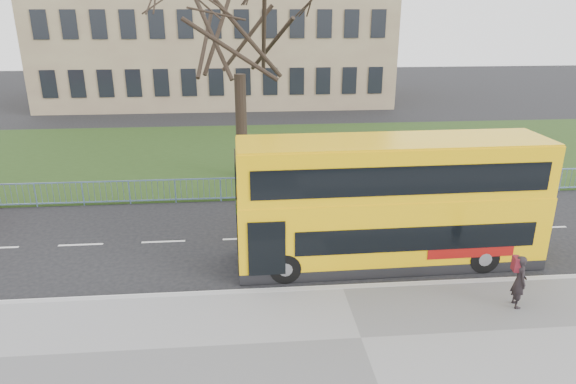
# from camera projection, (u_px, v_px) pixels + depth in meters

# --- Properties ---
(ground) EXTENTS (120.00, 120.00, 0.00)m
(ground) POSITION_uv_depth(u_px,v_px,m) (334.00, 267.00, 17.27)
(ground) COLOR black
(ground) RESTS_ON ground
(kerb) EXTENTS (80.00, 0.20, 0.14)m
(kerb) POSITION_uv_depth(u_px,v_px,m) (342.00, 289.00, 15.80)
(kerb) COLOR #9C9C9F
(kerb) RESTS_ON ground
(grass_verge) EXTENTS (80.00, 15.40, 0.08)m
(grass_verge) POSITION_uv_depth(u_px,v_px,m) (293.00, 153.00, 30.66)
(grass_verge) COLOR #223814
(grass_verge) RESTS_ON ground
(guard_railing) EXTENTS (40.00, 0.12, 1.10)m
(guard_railing) POSITION_uv_depth(u_px,v_px,m) (309.00, 187.00, 23.27)
(guard_railing) COLOR #6484B3
(guard_railing) RESTS_ON ground
(bare_tree) EXTENTS (8.56, 8.56, 12.22)m
(bare_tree) POSITION_uv_depth(u_px,v_px,m) (239.00, 53.00, 24.30)
(bare_tree) COLOR black
(bare_tree) RESTS_ON grass_verge
(civic_building) EXTENTS (30.00, 15.00, 14.00)m
(civic_building) POSITION_uv_depth(u_px,v_px,m) (218.00, 22.00, 47.29)
(civic_building) COLOR #876E56
(civic_building) RESTS_ON ground
(yellow_bus) EXTENTS (10.14, 2.57, 4.23)m
(yellow_bus) POSITION_uv_depth(u_px,v_px,m) (390.00, 199.00, 16.91)
(yellow_bus) COLOR yellow
(yellow_bus) RESTS_ON ground
(pedestrian) EXTENTS (0.46, 0.62, 1.58)m
(pedestrian) POSITION_uv_depth(u_px,v_px,m) (519.00, 281.00, 14.55)
(pedestrian) COLOR black
(pedestrian) RESTS_ON pavement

